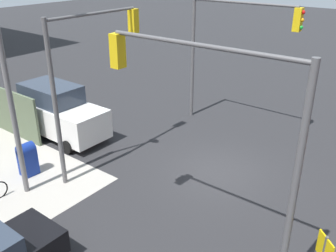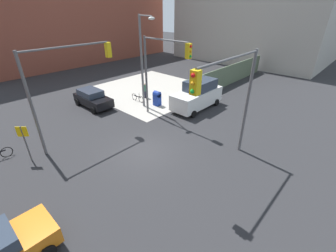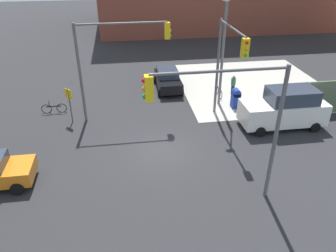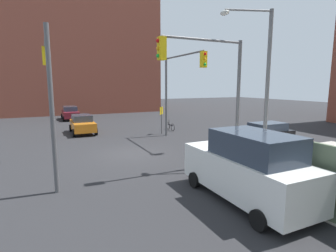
% 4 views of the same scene
% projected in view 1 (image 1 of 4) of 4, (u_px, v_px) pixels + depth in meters
% --- Properties ---
extents(ground_plane, '(120.00, 120.00, 0.00)m').
position_uv_depth(ground_plane, '(219.00, 172.00, 15.89)').
color(ground_plane, '#28282B').
extents(traffic_signal_nw_corner, '(5.95, 0.36, 6.50)m').
position_uv_depth(traffic_signal_nw_corner, '(213.00, 115.00, 9.49)').
color(traffic_signal_nw_corner, '#59595B').
rests_on(traffic_signal_nw_corner, ground).
extents(traffic_signal_se_corner, '(5.79, 0.36, 6.50)m').
position_uv_depth(traffic_signal_se_corner, '(231.00, 39.00, 18.48)').
color(traffic_signal_se_corner, '#59595B').
rests_on(traffic_signal_se_corner, ground).
extents(traffic_signal_ne_corner, '(0.36, 4.75, 6.50)m').
position_uv_depth(traffic_signal_ne_corner, '(89.00, 62.00, 14.54)').
color(traffic_signal_ne_corner, '#59595B').
rests_on(traffic_signal_ne_corner, ground).
extents(street_lamp_corner, '(1.17, 2.55, 8.00)m').
position_uv_depth(street_lamp_corner, '(17.00, 73.00, 12.85)').
color(street_lamp_corner, slate).
rests_on(street_lamp_corner, ground).
extents(mailbox_blue, '(0.56, 0.64, 1.43)m').
position_uv_depth(mailbox_blue, '(27.00, 158.00, 15.42)').
color(mailbox_blue, navy).
rests_on(mailbox_blue, ground).
extents(van_white_delivery, '(5.40, 2.32, 2.62)m').
position_uv_depth(van_white_delivery, '(57.00, 111.00, 18.70)').
color(van_white_delivery, white).
rests_on(van_white_delivery, ground).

